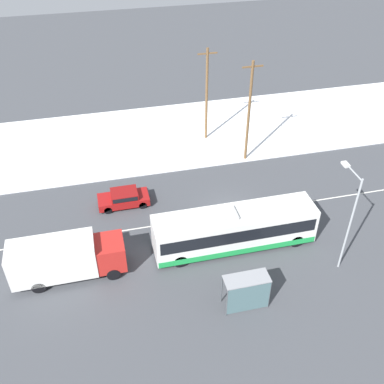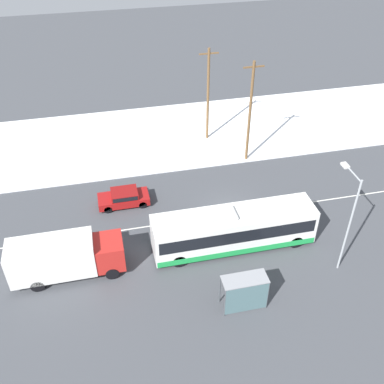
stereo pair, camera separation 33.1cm
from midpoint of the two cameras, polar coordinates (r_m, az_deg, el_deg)
ground_plane at (r=35.64m, az=4.67°, el=-2.79°), size 120.00×120.00×0.00m
snow_lot at (r=46.10m, az=-0.24°, el=7.61°), size 80.00×12.85×0.12m
lane_marking_center at (r=35.64m, az=4.67°, el=-2.78°), size 60.00×0.12×0.00m
city_bus at (r=31.95m, az=5.11°, el=-4.69°), size 11.55×2.57×3.21m
box_truck at (r=30.83m, az=-16.11°, el=-8.03°), size 7.42×2.30×3.00m
sedan_car at (r=36.42m, az=-8.91°, el=-0.71°), size 4.05×1.80×1.30m
pedestrian_at_stop at (r=29.44m, az=5.73°, el=-11.00°), size 0.57×0.25×1.58m
bus_shelter at (r=27.99m, az=6.72°, el=-12.25°), size 2.80×1.20×2.40m
streetlamp at (r=30.19m, az=19.04°, el=-2.24°), size 0.36×2.32×7.41m
utility_pole_roadside at (r=39.72m, az=7.01°, el=10.11°), size 1.80×0.24×9.45m
utility_pole_snowlot at (r=42.93m, az=1.65°, el=12.30°), size 1.80×0.24×9.15m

